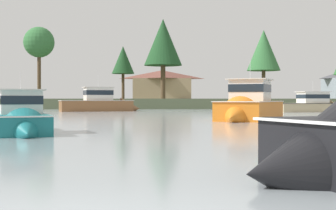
% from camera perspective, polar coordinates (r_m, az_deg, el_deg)
% --- Properties ---
extents(far_shore_bank, '(198.84, 55.02, 1.51)m').
position_cam_1_polar(far_shore_bank, '(95.93, -1.62, 0.29)').
color(far_shore_bank, '#4C563D').
rests_on(far_shore_bank, ground).
extents(cruiser_sand, '(8.83, 4.40, 4.39)m').
position_cam_1_polar(cruiser_sand, '(56.98, 16.98, -0.23)').
color(cruiser_sand, tan).
rests_on(cruiser_sand, ground).
extents(cruiser_teal, '(4.02, 6.68, 3.30)m').
position_cam_1_polar(cruiser_teal, '(20.77, -16.89, -2.13)').
color(cruiser_teal, '#196B70').
rests_on(cruiser_teal, ground).
extents(cruiser_orange, '(6.66, 10.31, 5.27)m').
position_cam_1_polar(cruiser_orange, '(33.58, 9.43, -0.74)').
color(cruiser_orange, orange).
rests_on(cruiser_orange, ground).
extents(cruiser_wood, '(10.07, 5.76, 5.34)m').
position_cam_1_polar(cruiser_wood, '(58.25, -7.63, -0.07)').
color(cruiser_wood, brown).
rests_on(cruiser_wood, ground).
extents(shore_tree_center, '(6.12, 6.12, 12.84)m').
position_cam_1_polar(shore_tree_center, '(78.29, -0.59, 7.37)').
color(shore_tree_center, brown).
rests_on(shore_tree_center, far_shore_bank).
extents(shore_tree_left_mid, '(5.47, 5.47, 11.31)m').
position_cam_1_polar(shore_tree_left_mid, '(81.29, 11.22, 6.32)').
color(shore_tree_left_mid, brown).
rests_on(shore_tree_left_mid, far_shore_bank).
extents(shore_tree_far_right, '(4.10, 4.10, 9.59)m').
position_cam_1_polar(shore_tree_far_right, '(88.73, -5.33, 5.26)').
color(shore_tree_far_right, brown).
rests_on(shore_tree_far_right, far_shore_bank).
extents(shore_tree_center_left, '(4.95, 4.95, 11.61)m').
position_cam_1_polar(shore_tree_center_left, '(81.30, -14.98, 7.09)').
color(shore_tree_center_left, brown).
rests_on(shore_tree_center_left, far_shore_bank).
extents(cottage_hillside, '(12.55, 7.41, 5.85)m').
position_cam_1_polar(cottage_hillside, '(99.06, -0.72, 2.49)').
color(cottage_hillside, tan).
rests_on(cottage_hillside, far_shore_bank).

